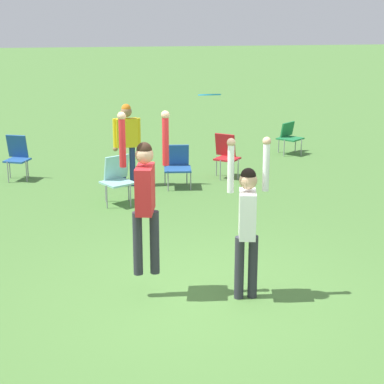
# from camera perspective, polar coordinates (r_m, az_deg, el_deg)

# --- Properties ---
(ground_plane) EXTENTS (120.00, 120.00, 0.00)m
(ground_plane) POSITION_cam_1_polar(r_m,az_deg,el_deg) (8.27, 0.57, -9.28)
(ground_plane) COLOR #4C7A38
(person_jumping) EXTENTS (0.62, 0.50, 2.06)m
(person_jumping) POSITION_cam_1_polar(r_m,az_deg,el_deg) (7.84, -4.19, 0.13)
(person_jumping) COLOR #2D2D38
(person_jumping) RESTS_ON ground_plane
(person_defending) EXTENTS (0.54, 0.42, 2.06)m
(person_defending) POSITION_cam_1_polar(r_m,az_deg,el_deg) (7.88, 4.94, -2.12)
(person_defending) COLOR #2D2D38
(person_defending) RESTS_ON ground_plane
(frisbee) EXTENTS (0.27, 0.27, 0.05)m
(frisbee) POSITION_cam_1_polar(r_m,az_deg,el_deg) (7.48, 1.57, 8.63)
(frisbee) COLOR #2D9EDB
(camping_chair_0) EXTENTS (0.65, 0.73, 0.93)m
(camping_chair_0) POSITION_cam_1_polar(r_m,az_deg,el_deg) (14.01, 3.07, 3.53)
(camping_chair_0) COLOR gray
(camping_chair_0) RESTS_ON ground_plane
(camping_chair_1) EXTENTS (0.59, 0.65, 0.95)m
(camping_chair_1) POSITION_cam_1_polar(r_m,az_deg,el_deg) (14.28, -15.27, 3.29)
(camping_chair_1) COLOR gray
(camping_chair_1) RESTS_ON ground_plane
(camping_chair_2) EXTENTS (0.74, 0.82, 0.78)m
(camping_chair_2) POSITION_cam_1_polar(r_m,az_deg,el_deg) (16.53, 8.63, 5.00)
(camping_chair_2) COLOR gray
(camping_chair_2) RESTS_ON ground_plane
(camping_chair_3) EXTENTS (0.70, 0.76, 0.89)m
(camping_chair_3) POSITION_cam_1_polar(r_m,az_deg,el_deg) (12.11, -6.68, 1.40)
(camping_chair_3) COLOR gray
(camping_chair_3) RESTS_ON ground_plane
(camping_chair_4) EXTENTS (0.61, 0.65, 0.85)m
(camping_chair_4) POSITION_cam_1_polar(r_m,az_deg,el_deg) (13.21, -1.36, 2.56)
(camping_chair_4) COLOR gray
(camping_chair_4) RESTS_ON ground_plane
(person_spectator_near) EXTENTS (0.59, 0.23, 1.71)m
(person_spectator_near) POSITION_cam_1_polar(r_m,az_deg,el_deg) (13.20, -5.80, 4.88)
(person_spectator_near) COLOR navy
(person_spectator_near) RESTS_ON ground_plane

